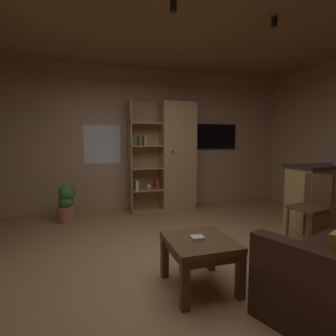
{
  "coord_description": "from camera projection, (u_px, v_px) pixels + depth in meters",
  "views": [
    {
      "loc": [
        -0.96,
        -2.66,
        1.39
      ],
      "look_at": [
        0.0,
        0.4,
        1.05
      ],
      "focal_mm": 28.73,
      "sensor_mm": 36.0,
      "label": 1
    }
  ],
  "objects": [
    {
      "name": "bookshelf_cabinet",
      "position": [
        173.0,
        157.0,
        5.34
      ],
      "size": [
        1.3,
        0.41,
        2.12
      ],
      "color": "tan",
      "rests_on": "ground"
    },
    {
      "name": "track_light_spot_3",
      "position": [
        274.0,
        22.0,
        3.03
      ],
      "size": [
        0.07,
        0.07,
        0.09
      ],
      "primitive_type": "cylinder",
      "color": "black"
    },
    {
      "name": "coffee_table",
      "position": [
        200.0,
        249.0,
        2.5
      ],
      "size": [
        0.6,
        0.64,
        0.47
      ],
      "color": "brown",
      "rests_on": "ground"
    },
    {
      "name": "wall_back",
      "position": [
        134.0,
        140.0,
        5.34
      ],
      "size": [
        6.62,
        0.06,
        2.78
      ],
      "primitive_type": "cube",
      "color": "tan",
      "rests_on": "ground"
    },
    {
      "name": "wall_mounted_tv",
      "position": [
        216.0,
        137.0,
        5.8
      ],
      "size": [
        0.94,
        0.06,
        0.53
      ],
      "color": "black"
    },
    {
      "name": "dining_chair",
      "position": [
        313.0,
        203.0,
        3.69
      ],
      "size": [
        0.49,
        0.49,
        0.92
      ],
      "color": "brown",
      "rests_on": "ground"
    },
    {
      "name": "floor",
      "position": [
        179.0,
        267.0,
        2.96
      ],
      "size": [
        6.5,
        5.26,
        0.02
      ],
      "primitive_type": "cube",
      "color": "#A37A4C",
      "rests_on": "ground"
    },
    {
      "name": "track_light_spot_2",
      "position": [
        173.0,
        7.0,
        2.68
      ],
      "size": [
        0.07,
        0.07,
        0.09
      ],
      "primitive_type": "cylinder",
      "color": "black"
    },
    {
      "name": "window_pane_back",
      "position": [
        102.0,
        144.0,
        5.13
      ],
      "size": [
        0.68,
        0.01,
        0.73
      ],
      "primitive_type": "cube",
      "color": "white"
    },
    {
      "name": "potted_floor_plant",
      "position": [
        66.0,
        203.0,
        4.54
      ],
      "size": [
        0.3,
        0.31,
        0.65
      ],
      "color": "#B77051",
      "rests_on": "ground"
    },
    {
      "name": "kitchen_bar_counter",
      "position": [
        333.0,
        196.0,
        4.27
      ],
      "size": [
        1.48,
        0.6,
        1.0
      ],
      "color": "tan",
      "rests_on": "ground"
    },
    {
      "name": "table_book_0",
      "position": [
        197.0,
        238.0,
        2.49
      ],
      "size": [
        0.12,
        0.12,
        0.03
      ],
      "primitive_type": "cube",
      "rotation": [
        0.0,
        0.0,
        -0.13
      ],
      "color": "beige",
      "rests_on": "coffee_table"
    }
  ]
}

